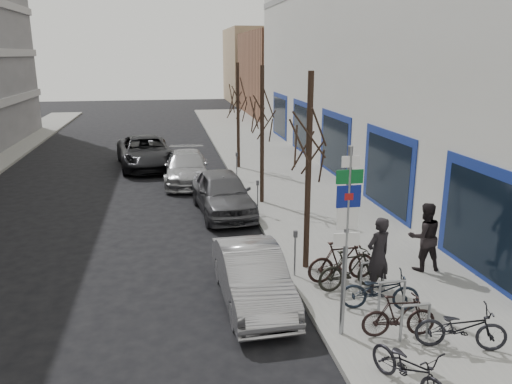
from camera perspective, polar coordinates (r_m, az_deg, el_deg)
name	(u,v)px	position (r m, az deg, el deg)	size (l,w,h in m)	color
ground	(230,351)	(10.79, -3.02, -17.68)	(120.00, 120.00, 0.00)	black
sidewalk_east	(307,201)	(20.62, 5.87, -1.02)	(5.00, 70.00, 0.15)	slate
commercial_building	(502,71)	(30.84, 26.27, 12.26)	(20.00, 32.00, 10.00)	#B7B7B2
brick_building_far	(308,74)	(50.99, 5.94, 13.26)	(12.00, 14.00, 8.00)	brown
tan_building_far	(279,66)	(65.63, 2.66, 14.24)	(13.00, 12.00, 9.00)	#937A5B
highway_sign_pole	(347,232)	(10.21, 10.31, -4.48)	(0.55, 0.10, 4.20)	gray
bike_rack	(392,293)	(11.95, 15.28, -11.12)	(0.66, 2.26, 0.83)	gray
tree_near	(310,126)	(13.13, 6.15, 7.52)	(1.80, 1.80, 5.50)	black
tree_mid	(262,103)	(19.41, 0.71, 10.17)	(1.80, 1.80, 5.50)	black
tree_far	(238,91)	(25.80, -2.08, 11.47)	(1.80, 1.80, 5.50)	black
meter_front	(295,249)	(13.37, 4.49, -6.47)	(0.10, 0.08, 1.27)	gray
meter_mid	(258,194)	(18.46, 0.19, -0.19)	(0.10, 0.08, 1.27)	gray
meter_back	(237,163)	(23.73, -2.22, 3.34)	(0.10, 0.08, 1.27)	gray
bike_near_left	(409,364)	(9.60, 17.13, -18.26)	(0.52, 1.73, 1.06)	black
bike_near_right	(399,315)	(11.13, 16.01, -13.41)	(0.47, 1.59, 0.97)	black
bike_mid_curb	(380,288)	(12.06, 13.99, -10.55)	(0.54, 1.80, 1.10)	black
bike_mid_inner	(351,269)	(12.89, 10.77, -8.63)	(0.53, 1.79, 1.09)	black
bike_far_curb	(462,324)	(11.10, 22.43, -13.75)	(0.54, 1.79, 1.09)	black
bike_far_inner	(341,261)	(13.27, 9.75, -7.75)	(0.56, 1.87, 1.13)	black
parked_car_front	(252,276)	(12.30, -0.42, -9.61)	(1.45, 4.16, 1.37)	#97979B
parked_car_mid	(223,193)	(19.03, -3.84, -0.07)	(1.92, 4.77, 1.62)	#4B4B50
parked_car_back	(187,168)	(23.85, -7.92, 2.79)	(2.03, 4.99, 1.45)	#9A9B9F
lane_car	(146,152)	(27.52, -12.52, 4.48)	(2.74, 5.94, 1.65)	black
pedestrian_near	(378,255)	(12.75, 13.79, -6.99)	(0.71, 0.47, 1.95)	black
pedestrian_far	(424,236)	(14.37, 18.70, -4.80)	(0.71, 0.48, 1.94)	black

